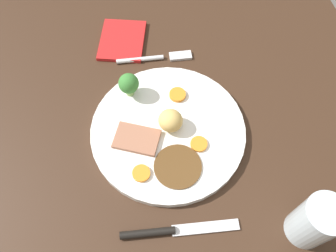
# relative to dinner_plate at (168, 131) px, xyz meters

# --- Properties ---
(dining_table) EXTENTS (1.20, 0.84, 0.04)m
(dining_table) POSITION_rel_dinner_plate_xyz_m (0.01, 0.01, -0.02)
(dining_table) COLOR #382316
(dining_table) RESTS_ON ground
(dinner_plate) EXTENTS (0.27, 0.27, 0.01)m
(dinner_plate) POSITION_rel_dinner_plate_xyz_m (0.00, 0.00, 0.00)
(dinner_plate) COLOR white
(dinner_plate) RESTS_ON dining_table
(gravy_pool) EXTENTS (0.08, 0.08, 0.00)m
(gravy_pool) POSITION_rel_dinner_plate_xyz_m (0.07, 0.00, 0.01)
(gravy_pool) COLOR #563819
(gravy_pool) RESTS_ON dinner_plate
(meat_slice_main) EXTENTS (0.08, 0.09, 0.01)m
(meat_slice_main) POSITION_rel_dinner_plate_xyz_m (0.01, -0.06, 0.01)
(meat_slice_main) COLOR #9E664C
(meat_slice_main) RESTS_ON dinner_plate
(roast_potato_left) EXTENTS (0.06, 0.06, 0.04)m
(roast_potato_left) POSITION_rel_dinner_plate_xyz_m (-0.00, 0.01, 0.03)
(roast_potato_left) COLOR #D8B260
(roast_potato_left) RESTS_ON dinner_plate
(carrot_coin_front) EXTENTS (0.03, 0.03, 0.00)m
(carrot_coin_front) POSITION_rel_dinner_plate_xyz_m (0.04, 0.05, 0.01)
(carrot_coin_front) COLOR orange
(carrot_coin_front) RESTS_ON dinner_plate
(carrot_coin_back) EXTENTS (0.03, 0.03, 0.01)m
(carrot_coin_back) POSITION_rel_dinner_plate_xyz_m (0.07, -0.06, 0.01)
(carrot_coin_back) COLOR orange
(carrot_coin_back) RESTS_ON dinner_plate
(carrot_coin_side) EXTENTS (0.03, 0.03, 0.01)m
(carrot_coin_side) POSITION_rel_dinner_plate_xyz_m (-0.06, 0.03, 0.01)
(carrot_coin_side) COLOR orange
(carrot_coin_side) RESTS_ON dinner_plate
(broccoli_floret) EXTENTS (0.04, 0.04, 0.05)m
(broccoli_floret) POSITION_rel_dinner_plate_xyz_m (-0.09, -0.05, 0.04)
(broccoli_floret) COLOR #8CB766
(broccoli_floret) RESTS_ON dinner_plate
(fork) EXTENTS (0.03, 0.15, 0.01)m
(fork) POSITION_rel_dinner_plate_xyz_m (-0.17, 0.01, -0.00)
(fork) COLOR silver
(fork) RESTS_ON dining_table
(knife) EXTENTS (0.03, 0.19, 0.01)m
(knife) POSITION_rel_dinner_plate_xyz_m (0.17, -0.03, -0.00)
(knife) COLOR black
(knife) RESTS_ON dining_table
(water_glass) EXTENTS (0.06, 0.06, 0.10)m
(water_glass) POSITION_rel_dinner_plate_xyz_m (0.21, 0.17, 0.04)
(water_glass) COLOR silver
(water_glass) RESTS_ON dining_table
(folded_napkin) EXTENTS (0.13, 0.12, 0.01)m
(folded_napkin) POSITION_rel_dinner_plate_xyz_m (-0.23, -0.05, -0.00)
(folded_napkin) COLOR red
(folded_napkin) RESTS_ON dining_table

